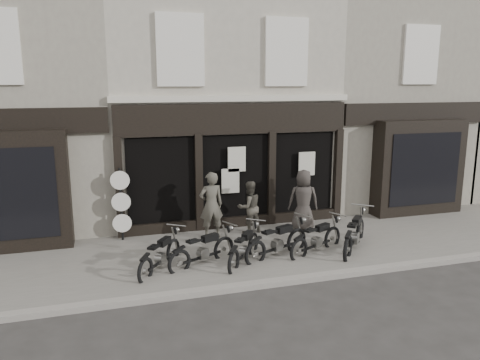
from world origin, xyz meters
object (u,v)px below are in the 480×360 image
object	(u,v)px
motorcycle_2	(244,250)
motorcycle_4	(317,241)
motorcycle_0	(160,257)
man_right	(303,200)
motorcycle_1	(203,253)
man_centre	(249,207)
motorcycle_3	(278,244)
man_left	(211,205)
advert_sign_post	(121,208)
motorcycle_5	(354,237)

from	to	relation	value
motorcycle_2	motorcycle_4	bearing A→B (deg)	-50.19
motorcycle_0	motorcycle_4	distance (m)	4.11
man_right	motorcycle_1	bearing A→B (deg)	44.97
motorcycle_0	motorcycle_2	world-z (taller)	same
man_centre	man_right	world-z (taller)	man_right
motorcycle_3	man_left	world-z (taller)	man_left
motorcycle_2	man_left	size ratio (longest dim) A/B	0.88
advert_sign_post	motorcycle_0	bearing A→B (deg)	-66.08
motorcycle_5	man_centre	xyz separation A→B (m)	(-2.30, 2.12, 0.46)
motorcycle_1	motorcycle_4	bearing A→B (deg)	-27.09
man_left	man_centre	bearing A→B (deg)	-177.64
motorcycle_1	motorcycle_2	xyz separation A→B (m)	(1.03, -0.11, -0.01)
man_right	man_left	bearing A→B (deg)	16.32
motorcycle_1	man_centre	xyz separation A→B (m)	(1.83, 1.99, 0.51)
motorcycle_3	motorcycle_5	distance (m)	2.17
motorcycle_2	man_left	world-z (taller)	man_left
man_left	motorcycle_2	bearing A→B (deg)	96.87
motorcycle_2	man_centre	size ratio (longest dim) A/B	1.09
motorcycle_5	man_centre	distance (m)	3.16
man_left	man_right	xyz separation A→B (m)	(2.83, -0.07, -0.04)
man_right	motorcycle_3	bearing A→B (deg)	67.64
motorcycle_3	man_left	distance (m)	2.38
motorcycle_2	motorcycle_4	world-z (taller)	motorcycle_4
motorcycle_1	man_right	xyz separation A→B (m)	(3.48, 1.80, 0.65)
motorcycle_3	man_centre	bearing A→B (deg)	69.91
motorcycle_1	man_centre	distance (m)	2.75
motorcycle_3	man_right	xyz separation A→B (m)	(1.52, 1.81, 0.63)
motorcycle_4	motorcycle_0	bearing A→B (deg)	153.22
motorcycle_1	motorcycle_3	xyz separation A→B (m)	(1.96, -0.01, 0.03)
motorcycle_0	motorcycle_4	size ratio (longest dim) A/B	0.91
man_centre	advert_sign_post	world-z (taller)	advert_sign_post
motorcycle_3	motorcycle_4	xyz separation A→B (m)	(1.10, -0.03, -0.02)
motorcycle_4	advert_sign_post	distance (m)	5.49
motorcycle_3	motorcycle_4	bearing A→B (deg)	-25.34
motorcycle_0	motorcycle_3	world-z (taller)	motorcycle_3
motorcycle_5	man_right	world-z (taller)	man_right
advert_sign_post	man_centre	bearing A→B (deg)	-0.03
motorcycle_4	motorcycle_1	bearing A→B (deg)	153.09
motorcycle_2	advert_sign_post	distance (m)	3.84
motorcycle_0	motorcycle_5	xyz separation A→B (m)	(5.18, -0.13, 0.06)
man_centre	man_left	bearing A→B (deg)	-4.45
motorcycle_1	motorcycle_2	bearing A→B (deg)	-32.40
motorcycle_0	motorcycle_1	distance (m)	1.05
motorcycle_2	man_left	distance (m)	2.13
motorcycle_2	man_centre	bearing A→B (deg)	17.03
motorcycle_2	motorcycle_1	bearing A→B (deg)	121.81
man_left	motorcycle_0	bearing A→B (deg)	43.56
motorcycle_5	motorcycle_3	bearing A→B (deg)	128.83
motorcycle_1	man_centre	bearing A→B (deg)	21.18
man_right	motorcycle_4	bearing A→B (deg)	94.79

